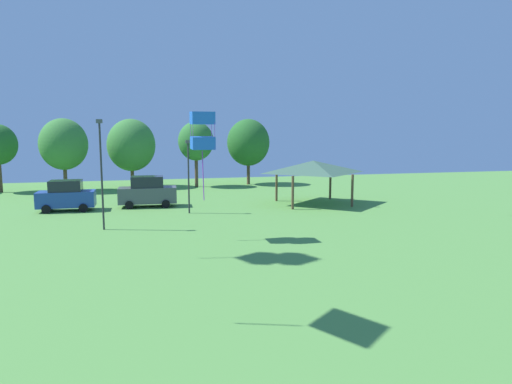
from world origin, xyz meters
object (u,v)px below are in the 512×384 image
at_px(parked_car_leftmost, 66,196).
at_px(treeline_tree_3, 131,145).
at_px(light_post_1, 101,169).
at_px(parked_car_second_from_left, 148,192).
at_px(park_pavilion, 313,167).
at_px(kite_flying_9, 202,131).
at_px(light_post_0, 188,172).
at_px(treeline_tree_4, 196,141).
at_px(treeline_tree_5, 248,143).
at_px(treeline_tree_2, 64,144).

relative_size(parked_car_leftmost, treeline_tree_3, 0.57).
relative_size(parked_car_leftmost, light_post_1, 0.62).
distance_m(parked_car_leftmost, treeline_tree_3, 15.22).
distance_m(parked_car_leftmost, parked_car_second_from_left, 6.02).
xyz_separation_m(parked_car_leftmost, park_pavilion, (19.35, -1.26, 1.93)).
xyz_separation_m(kite_flying_9, light_post_0, (0.02, 8.51, -2.95)).
relative_size(light_post_1, treeline_tree_3, 0.92).
bearing_deg(light_post_1, treeline_tree_4, 68.68).
xyz_separation_m(park_pavilion, treeline_tree_5, (-2.03, 15.07, 1.66)).
bearing_deg(park_pavilion, treeline_tree_4, 119.45).
height_order(light_post_1, treeline_tree_3, treeline_tree_3).
xyz_separation_m(parked_car_leftmost, treeline_tree_3, (4.55, 14.12, 3.38)).
relative_size(treeline_tree_4, treeline_tree_5, 0.95).
distance_m(kite_flying_9, light_post_0, 9.01).
bearing_deg(treeline_tree_5, park_pavilion, -82.34).
bearing_deg(parked_car_second_from_left, park_pavilion, -5.24).
bearing_deg(treeline_tree_2, treeline_tree_3, 16.13).
relative_size(light_post_1, treeline_tree_5, 0.91).
distance_m(park_pavilion, treeline_tree_2, 25.24).
relative_size(treeline_tree_2, treeline_tree_3, 1.00).
xyz_separation_m(treeline_tree_2, treeline_tree_4, (13.23, 0.70, 0.21)).
height_order(park_pavilion, light_post_1, light_post_1).
xyz_separation_m(kite_flying_9, treeline_tree_2, (-10.80, 24.01, -1.30)).
relative_size(kite_flying_9, treeline_tree_3, 0.66).
height_order(parked_car_leftmost, light_post_0, light_post_0).
height_order(park_pavilion, treeline_tree_3, treeline_tree_3).
height_order(park_pavilion, treeline_tree_5, treeline_tree_5).
bearing_deg(treeline_tree_4, light_post_1, -111.32).
bearing_deg(treeline_tree_3, treeline_tree_4, -9.78).
xyz_separation_m(park_pavilion, treeline_tree_4, (-8.02, 14.21, 1.84)).
relative_size(parked_car_second_from_left, light_post_1, 0.68).
bearing_deg(treeline_tree_4, treeline_tree_5, 8.19).
distance_m(park_pavilion, treeline_tree_5, 15.30).
bearing_deg(treeline_tree_5, parked_car_second_from_left, -130.33).
relative_size(light_post_1, treeline_tree_4, 0.95).
bearing_deg(light_post_0, park_pavilion, 10.76).
bearing_deg(parked_car_second_from_left, treeline_tree_3, 98.26).
height_order(parked_car_second_from_left, park_pavilion, park_pavilion).
height_order(parked_car_leftmost, park_pavilion, park_pavilion).
bearing_deg(treeline_tree_5, treeline_tree_2, -175.35).
xyz_separation_m(treeline_tree_2, treeline_tree_3, (6.46, 1.87, -0.18)).
bearing_deg(treeline_tree_2, park_pavilion, -32.44).
height_order(parked_car_leftmost, light_post_1, light_post_1).
xyz_separation_m(light_post_1, treeline_tree_4, (8.05, 20.64, 1.17)).
bearing_deg(kite_flying_9, parked_car_leftmost, 127.12).
xyz_separation_m(parked_car_leftmost, treeline_tree_2, (-1.91, 12.25, 3.56)).
relative_size(parked_car_leftmost, treeline_tree_5, 0.56).
bearing_deg(treeline_tree_4, park_pavilion, -60.55).
xyz_separation_m(parked_car_second_from_left, treeline_tree_5, (11.32, 13.33, 3.54)).
distance_m(treeline_tree_4, treeline_tree_5, 6.06).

